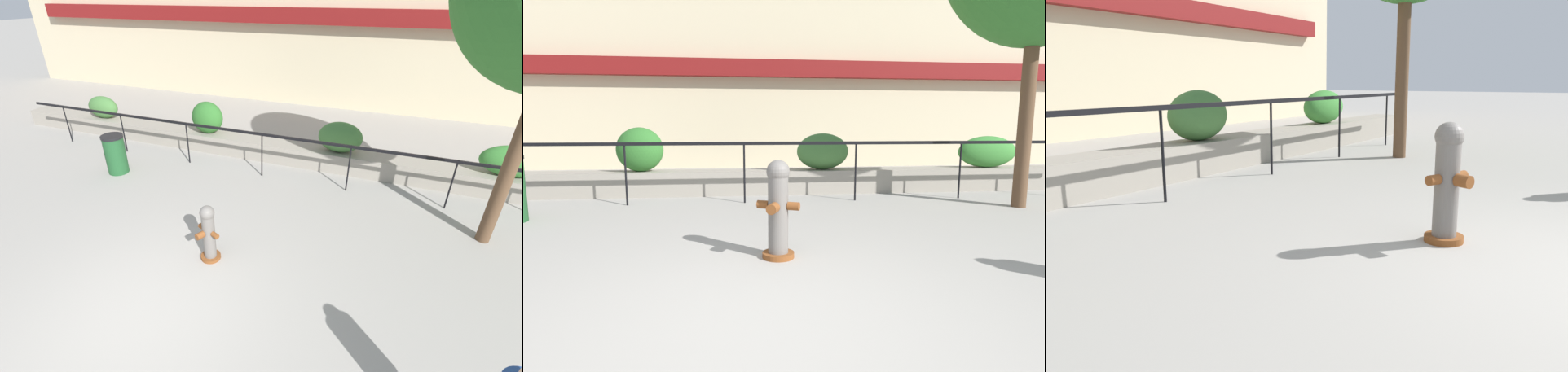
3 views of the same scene
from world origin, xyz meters
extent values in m
cube|color=gray|center=(0.00, 6.00, 0.25)|extent=(18.00, 0.70, 0.50)
cube|color=black|center=(0.00, 4.90, 1.12)|extent=(15.00, 0.05, 0.06)
cylinder|color=black|center=(0.00, 4.90, 0.57)|extent=(0.04, 0.04, 1.15)
cylinder|color=black|center=(2.14, 4.90, 0.57)|extent=(0.04, 0.04, 1.15)
cylinder|color=black|center=(4.29, 4.90, 0.57)|extent=(0.04, 0.04, 1.15)
cylinder|color=black|center=(6.43, 4.90, 0.57)|extent=(0.04, 0.04, 1.15)
ellipsoid|color=#427538|center=(1.72, 6.00, 0.89)|extent=(1.13, 0.65, 0.78)
ellipsoid|color=#387F33|center=(5.56, 6.00, 0.86)|extent=(1.37, 0.58, 0.72)
cylinder|color=brown|center=(0.30, 1.60, 0.03)|extent=(0.46, 0.46, 0.06)
cylinder|color=slate|center=(0.30, 1.60, 0.48)|extent=(0.29, 0.29, 0.85)
sphere|color=slate|center=(0.30, 1.60, 0.95)|extent=(0.25, 0.25, 0.25)
cylinder|color=brown|center=(0.23, 1.43, 0.59)|extent=(0.16, 0.17, 0.11)
cylinder|color=brown|center=(0.14, 1.67, 0.59)|extent=(0.15, 0.13, 0.09)
cylinder|color=brown|center=(0.46, 1.53, 0.59)|extent=(0.15, 0.13, 0.09)
cylinder|color=brown|center=(4.88, 3.93, 1.54)|extent=(0.24, 0.24, 3.08)
camera|label=1|loc=(2.86, -2.55, 4.15)|focal=24.00mm
camera|label=2|loc=(-0.14, -2.70, 1.44)|focal=28.00mm
camera|label=3|loc=(-4.08, 0.27, 1.44)|focal=35.00mm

